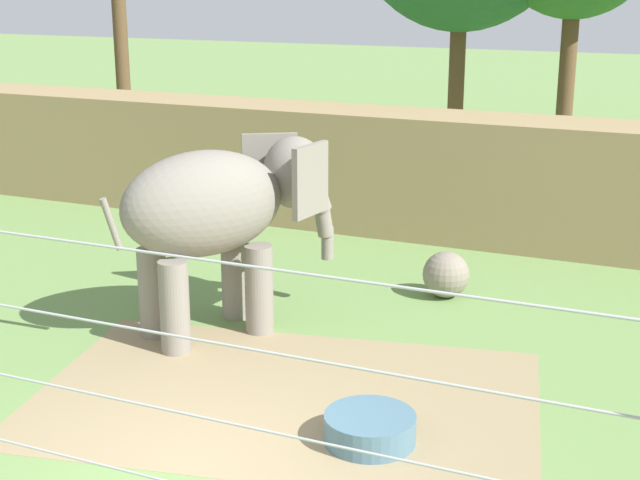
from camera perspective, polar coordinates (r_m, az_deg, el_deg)
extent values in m
plane|color=#6B8E4C|center=(10.71, -8.30, -14.05)|extent=(120.00, 120.00, 0.00)
cube|color=#937F5B|center=(12.29, -2.15, -9.67)|extent=(7.26, 5.50, 0.01)
cube|color=#997F56|center=(19.47, 8.09, 3.93)|extent=(36.00, 1.80, 2.56)
cylinder|color=gray|center=(14.82, -5.29, -2.23)|extent=(0.44, 0.44, 1.39)
cylinder|color=gray|center=(14.19, -3.80, -3.04)|extent=(0.44, 0.44, 1.39)
cylinder|color=gray|center=(14.24, -10.32, -3.21)|extent=(0.44, 0.44, 1.39)
cylinder|color=gray|center=(13.58, -9.00, -4.12)|extent=(0.44, 0.44, 1.39)
ellipsoid|color=gray|center=(13.80, -7.26, 2.26)|extent=(2.57, 2.93, 1.59)
ellipsoid|color=gray|center=(14.51, -1.57, 4.20)|extent=(1.45, 1.42, 1.15)
cube|color=gray|center=(14.96, -3.12, 4.55)|extent=(0.81, 0.57, 1.09)
cube|color=gray|center=(13.97, -0.60, 3.73)|extent=(0.22, 0.90, 1.09)
cylinder|color=gray|center=(14.83, -0.16, 2.85)|extent=(0.53, 0.58, 0.62)
cylinder|color=gray|center=(15.00, 0.22, 1.28)|extent=(0.41, 0.44, 0.58)
cylinder|color=gray|center=(15.16, 0.47, -0.18)|extent=(0.28, 0.28, 0.55)
cylinder|color=gray|center=(13.27, -12.81, 0.97)|extent=(0.25, 0.31, 0.79)
sphere|color=gray|center=(15.91, 7.81, -2.13)|extent=(0.80, 0.80, 0.80)
cylinder|color=slate|center=(11.14, 3.11, -11.58)|extent=(1.10, 1.10, 0.35)
cylinder|color=#38607A|center=(11.08, 3.12, -10.92)|extent=(1.01, 1.01, 0.02)
cylinder|color=brown|center=(25.99, 8.42, 9.07)|extent=(0.44, 0.44, 4.43)
cylinder|color=brown|center=(29.78, -12.23, 11.75)|extent=(0.44, 0.44, 6.47)
cylinder|color=brown|center=(25.67, 14.98, 8.85)|extent=(0.44, 0.44, 4.64)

